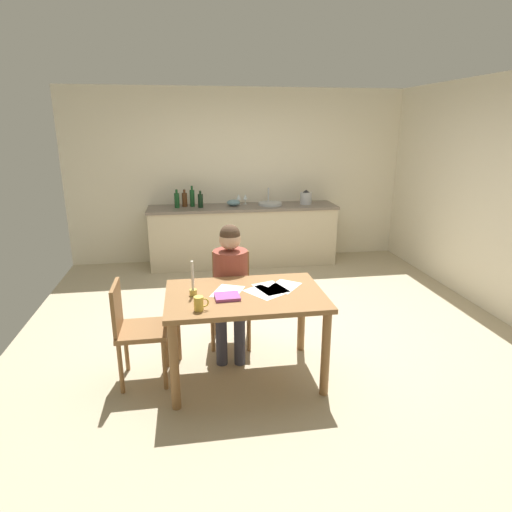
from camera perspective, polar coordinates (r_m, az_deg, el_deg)
ground_plane at (r=4.66m, az=1.93°, el=-9.53°), size 5.20×5.20×0.04m
wall_back at (r=6.79m, az=-2.16°, el=10.51°), size 5.20×0.12×2.60m
wall_right at (r=5.38m, az=30.63°, el=6.50°), size 0.12×5.20×2.60m
kitchen_counter at (r=6.58m, az=-1.70°, el=2.81°), size 2.81×0.64×0.90m
dining_table at (r=3.54m, az=-1.43°, el=-6.66°), size 1.28×0.85×0.75m
chair_at_table at (r=4.19m, az=-3.35°, el=-4.91°), size 0.45×0.45×0.88m
person_seated at (r=3.99m, az=-3.40°, el=-3.28°), size 0.37×0.62×1.19m
chair_side_empty at (r=3.67m, az=-15.80°, el=-9.11°), size 0.40×0.40×0.86m
coffee_mug at (r=3.19m, az=-7.53°, el=-6.25°), size 0.11×0.07×0.11m
candlestick at (r=3.46m, az=-8.35°, el=-3.94°), size 0.06×0.06×0.29m
book_magazine at (r=3.40m, az=-3.84°, el=-5.40°), size 0.20×0.18×0.03m
paper_letter at (r=3.60m, az=1.96°, el=-4.26°), size 0.30×0.35×0.00m
paper_bill at (r=3.64m, az=3.70°, el=-4.05°), size 0.35×0.36×0.00m
paper_envelope at (r=3.51m, az=1.01°, el=-4.83°), size 0.34×0.36×0.00m
paper_receipt at (r=3.54m, az=-3.77°, el=-4.71°), size 0.31×0.36×0.00m
sink_unit at (r=6.55m, az=1.89°, el=6.96°), size 0.36×0.36×0.24m
bottle_oil at (r=6.42m, az=-10.44°, el=7.30°), size 0.07×0.07×0.27m
bottle_vinegar at (r=6.50m, az=-9.44°, el=7.41°), size 0.08×0.08×0.25m
bottle_wine_red at (r=6.49m, az=-8.45°, el=7.64°), size 0.07×0.07×0.31m
bottle_sauce at (r=6.39m, az=-7.36°, el=7.31°), size 0.07×0.07×0.25m
mixing_bowl at (r=6.50m, az=-3.01°, el=7.07°), size 0.20×0.20×0.09m
stovetop_kettle at (r=6.66m, az=6.63°, el=7.68°), size 0.18×0.18×0.22m
wine_glass_near_sink at (r=6.63m, az=-1.43°, el=7.82°), size 0.07×0.07×0.15m
wine_glass_by_kettle at (r=6.61m, az=-2.33°, el=7.79°), size 0.07×0.07×0.15m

